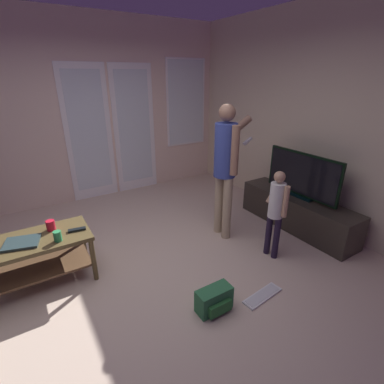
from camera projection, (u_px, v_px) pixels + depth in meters
The scene contains 14 objects.
ground_plane at pixel (143, 280), 2.99m from camera, with size 5.27×5.13×0.02m, color beige.
wall_back_with_doors at pixel (81, 114), 4.49m from camera, with size 5.27×0.09×2.89m.
wall_right_plain at pixel (322, 120), 3.71m from camera, with size 0.06×5.13×2.86m.
coffee_table at pixel (40, 250), 2.82m from camera, with size 0.96×0.55×0.51m.
tv_stand at pixel (297, 212), 3.93m from camera, with size 0.43×1.68×0.45m.
flat_screen_tv at pixel (302, 176), 3.73m from camera, with size 0.08×1.08×0.61m.
person_adult at pixel (226, 161), 3.46m from camera, with size 0.70×0.45×1.68m.
person_child at pixel (276, 207), 3.16m from camera, with size 0.36×0.31×1.04m.
backpack at pixel (214, 300), 2.56m from camera, with size 0.33×0.19×0.23m.
loose_keyboard at pixel (262, 296), 2.75m from camera, with size 0.45×0.18×0.02m.
laptop_closed at pixel (22, 243), 2.67m from camera, with size 0.30×0.24×0.02m, color #293C3D.
cup_near_edge at pixel (51, 225), 2.89m from camera, with size 0.09×0.09×0.10m, color red.
cup_by_laptop at pixel (58, 236), 2.70m from camera, with size 0.07×0.07×0.10m, color #2A864A.
tv_remote_black at pixel (77, 230), 2.89m from camera, with size 0.17×0.05×0.02m, color black.
Camera 1 is at (-0.84, -2.31, 1.98)m, focal length 26.70 mm.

